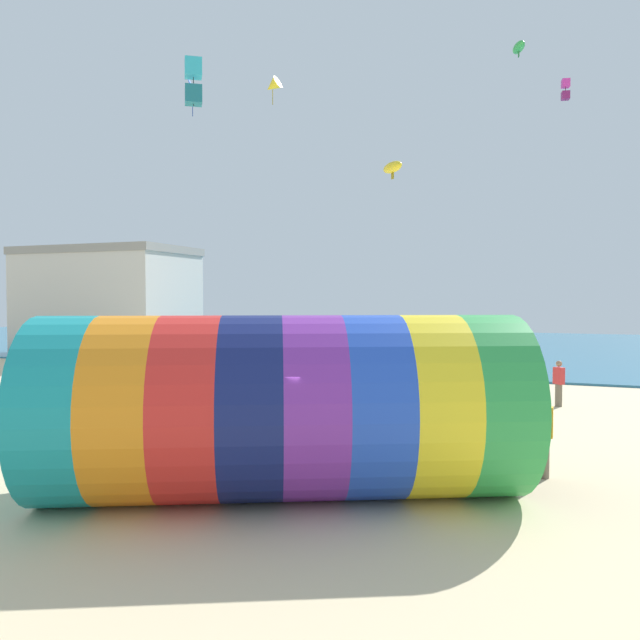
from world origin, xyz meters
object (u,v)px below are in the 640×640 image
at_px(kite_handler, 544,435).
at_px(bystander_near_water, 559,383).
at_px(kite_magenta_box, 566,89).
at_px(cooler_box, 482,477).
at_px(kite_blue_diamond, 192,89).
at_px(giant_inflatable_tube, 283,407).
at_px(kite_yellow_delta, 273,86).
at_px(kite_yellow_parafoil, 393,167).
at_px(kite_green_parafoil, 519,47).
at_px(bystander_mid_beach, 362,393).
at_px(kite_cyan_box, 193,82).

distance_m(kite_handler, bystander_near_water, 9.33).
distance_m(kite_magenta_box, cooler_box, 19.38).
bearing_deg(kite_blue_diamond, giant_inflatable_tube, -51.55).
relative_size(kite_yellow_delta, kite_yellow_parafoil, 1.35).
distance_m(kite_green_parafoil, kite_magenta_box, 3.01).
bearing_deg(kite_yellow_parafoil, bystander_mid_beach, 124.55).
height_order(kite_handler, bystander_mid_beach, kite_handler).
bearing_deg(bystander_near_water, giant_inflatable_tube, -111.29).
distance_m(giant_inflatable_tube, kite_magenta_box, 20.74).
xyz_separation_m(bystander_near_water, bystander_mid_beach, (-5.81, -4.43, -0.02)).
bearing_deg(bystander_mid_beach, giant_inflatable_tube, -83.30).
bearing_deg(kite_magenta_box, kite_blue_diamond, -162.26).
bearing_deg(kite_cyan_box, kite_handler, -15.84).
distance_m(kite_magenta_box, bystander_mid_beach, 15.84).
bearing_deg(cooler_box, bystander_near_water, 82.22).
height_order(kite_yellow_parafoil, kite_blue_diamond, kite_blue_diamond).
height_order(giant_inflatable_tube, kite_green_parafoil, kite_green_parafoil).
height_order(giant_inflatable_tube, kite_magenta_box, kite_magenta_box).
height_order(kite_handler, kite_yellow_delta, kite_yellow_delta).
bearing_deg(kite_yellow_delta, kite_magenta_box, 9.58).
bearing_deg(kite_handler, kite_blue_diamond, 147.37).
bearing_deg(bystander_mid_beach, kite_handler, -41.52).
height_order(kite_magenta_box, bystander_near_water, kite_magenta_box).
bearing_deg(kite_cyan_box, giant_inflatable_tube, -46.46).
distance_m(kite_yellow_parafoil, kite_cyan_box, 7.15).
bearing_deg(kite_yellow_parafoil, giant_inflatable_tube, -96.01).
bearing_deg(bystander_mid_beach, bystander_near_water, 37.36).
bearing_deg(giant_inflatable_tube, kite_yellow_delta, 115.98).
xyz_separation_m(kite_yellow_parafoil, kite_magenta_box, (4.36, 11.33, 5.04)).
xyz_separation_m(kite_handler, kite_cyan_box, (-10.37, 2.94, 9.56)).
bearing_deg(kite_yellow_parafoil, bystander_near_water, 57.55).
bearing_deg(bystander_mid_beach, kite_blue_diamond, 153.99).
bearing_deg(kite_handler, kite_yellow_parafoil, 146.44).
xyz_separation_m(kite_handler, kite_yellow_delta, (-11.91, 11.88, 12.42)).
bearing_deg(cooler_box, bystander_mid_beach, 126.44).
relative_size(kite_handler, kite_green_parafoil, 1.38).
height_order(kite_handler, kite_green_parafoil, kite_green_parafoil).
bearing_deg(giant_inflatable_tube, kite_green_parafoil, 80.21).
bearing_deg(bystander_mid_beach, kite_green_parafoil, 67.64).
bearing_deg(kite_handler, cooler_box, -137.04).
relative_size(kite_green_parafoil, cooler_box, 2.46).
relative_size(kite_green_parafoil, bystander_near_water, 0.80).
height_order(kite_green_parafoil, bystander_mid_beach, kite_green_parafoil).
relative_size(giant_inflatable_tube, bystander_mid_beach, 6.11).
height_order(giant_inflatable_tube, bystander_mid_beach, giant_inflatable_tube).
distance_m(kite_green_parafoil, kite_cyan_box, 15.25).
relative_size(giant_inflatable_tube, kite_handler, 5.44).
bearing_deg(bystander_mid_beach, cooler_box, -53.56).
relative_size(giant_inflatable_tube, kite_green_parafoil, 7.49).
bearing_deg(kite_yellow_delta, kite_green_parafoil, 14.90).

